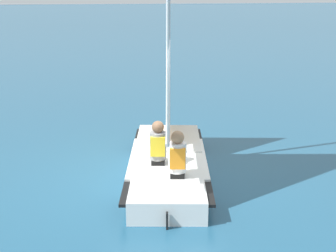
# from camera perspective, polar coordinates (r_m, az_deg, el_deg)

# --- Properties ---
(ground_plane) EXTENTS (260.00, 260.00, 0.00)m
(ground_plane) POSITION_cam_1_polar(r_m,az_deg,el_deg) (8.96, -0.00, -5.96)
(ground_plane) COLOR #235675
(sailboat_main) EXTENTS (2.35, 4.26, 5.86)m
(sailboat_main) POSITION_cam_1_polar(r_m,az_deg,el_deg) (8.66, -0.00, -0.73)
(sailboat_main) COLOR white
(sailboat_main) RESTS_ON ground_plane
(sailor_helm) EXTENTS (0.36, 0.39, 1.16)m
(sailor_helm) POSITION_cam_1_polar(r_m,az_deg,el_deg) (8.41, -1.22, -2.96)
(sailor_helm) COLOR black
(sailor_helm) RESTS_ON ground_plane
(sailor_crew) EXTENTS (0.36, 0.39, 1.16)m
(sailor_crew) POSITION_cam_1_polar(r_m,az_deg,el_deg) (7.84, 1.15, -4.42)
(sailor_crew) COLOR black
(sailor_crew) RESTS_ON ground_plane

